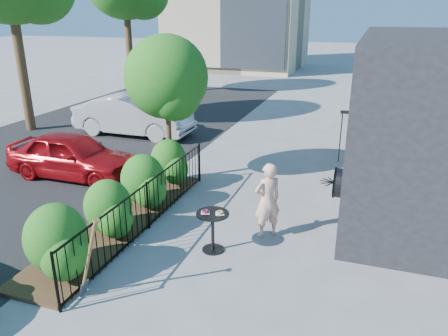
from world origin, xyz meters
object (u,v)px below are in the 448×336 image
at_px(patio_tree, 168,82).
at_px(car_red, 73,155).
at_px(car_silver, 134,115).
at_px(cafe_table, 213,225).
at_px(woman, 267,200).
at_px(shovel, 88,262).

relative_size(patio_tree, car_red, 1.03).
relative_size(patio_tree, car_silver, 0.86).
relative_size(patio_tree, cafe_table, 4.48).
bearing_deg(woman, car_red, -57.10).
xyz_separation_m(patio_tree, car_silver, (-3.45, 3.95, -2.01)).
bearing_deg(car_red, woman, -104.70).
bearing_deg(shovel, woman, 52.81).
bearing_deg(car_silver, shovel, -153.98).
bearing_deg(car_red, patio_tree, -77.46).
bearing_deg(cafe_table, car_red, 153.69).
bearing_deg(woman, shovel, 10.69).
xyz_separation_m(patio_tree, car_red, (-2.80, -0.61, -2.11)).
distance_m(woman, shovel, 3.78).
height_order(patio_tree, car_silver, patio_tree).
relative_size(patio_tree, shovel, 2.58).
height_order(car_red, car_silver, car_silver).
bearing_deg(patio_tree, cafe_table, -53.02).
height_order(patio_tree, woman, patio_tree).
bearing_deg(patio_tree, woman, -34.38).
height_order(patio_tree, shovel, patio_tree).
xyz_separation_m(woman, car_silver, (-6.71, 6.18, -0.06)).
distance_m(patio_tree, shovel, 5.73).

